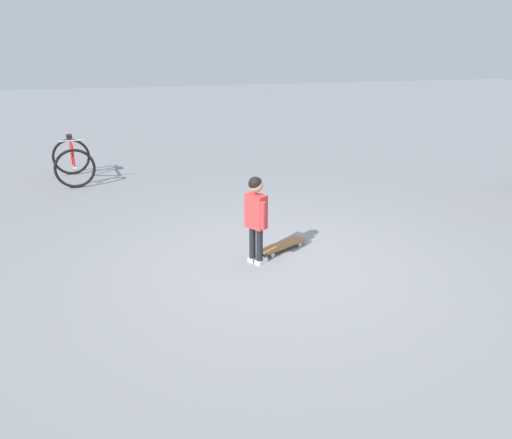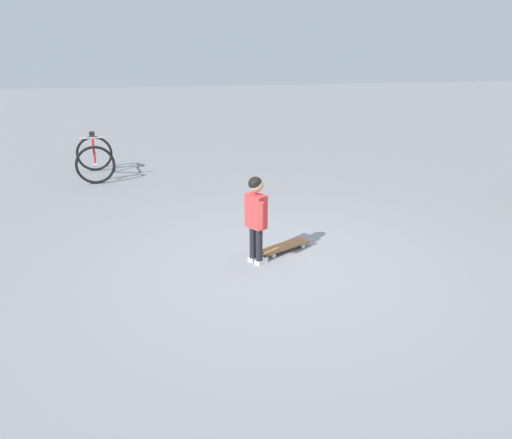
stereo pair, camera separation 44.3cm
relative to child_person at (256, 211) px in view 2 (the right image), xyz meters
name	(u,v)px [view 2 (the right image)]	position (x,y,z in m)	size (l,w,h in m)	color
ground_plane	(279,265)	(0.12, 0.26, -0.66)	(50.00, 50.00, 0.00)	gray
child_person	(256,211)	(0.00, 0.00, 0.00)	(0.41, 0.26, 1.06)	black
skateboard	(285,246)	(-0.28, 0.42, -0.60)	(0.48, 0.71, 0.07)	olive
bicycle_near	(95,158)	(-4.42, -2.32, -0.28)	(1.15, 0.85, 0.85)	black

